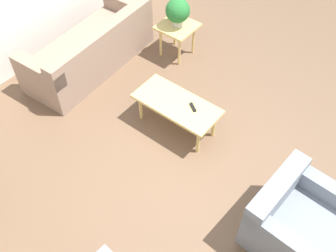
{
  "coord_description": "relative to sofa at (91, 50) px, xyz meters",
  "views": [
    {
      "loc": [
        -1.68,
        2.55,
        4.06
      ],
      "look_at": [
        0.21,
        0.15,
        0.55
      ],
      "focal_mm": 42.0,
      "sensor_mm": 36.0,
      "label": 1
    }
  ],
  "objects": [
    {
      "name": "remote_control",
      "position": [
        -2.0,
        0.15,
        0.16
      ],
      "size": [
        0.16,
        0.12,
        0.02
      ],
      "color": "black",
      "rests_on": "coffee_table"
    },
    {
      "name": "coffee_table",
      "position": [
        -1.79,
        0.2,
        0.1
      ],
      "size": [
        1.14,
        0.53,
        0.45
      ],
      "color": "tan",
      "rests_on": "ground_plane"
    },
    {
      "name": "ground_plane",
      "position": [
        -2.2,
        0.49,
        -0.3
      ],
      "size": [
        14.0,
        14.0,
        0.0
      ],
      "primitive_type": "plane",
      "color": "brown"
    },
    {
      "name": "sofa",
      "position": [
        0.0,
        0.0,
        0.0
      ],
      "size": [
        0.98,
        2.17,
        0.79
      ],
      "rotation": [
        0.0,
        0.0,
        1.63
      ],
      "color": "gray",
      "rests_on": "ground_plane"
    },
    {
      "name": "potted_plant",
      "position": [
        -0.85,
        -1.04,
        0.49
      ],
      "size": [
        0.37,
        0.37,
        0.44
      ],
      "color": "#B2ADA3",
      "rests_on": "side_table_plant"
    },
    {
      "name": "side_table_plant",
      "position": [
        -0.85,
        -1.04,
        0.16
      ],
      "size": [
        0.55,
        0.55,
        0.54
      ],
      "color": "tan",
      "rests_on": "ground_plane"
    },
    {
      "name": "armchair",
      "position": [
        -3.75,
        0.69,
        -0.0
      ],
      "size": [
        0.97,
        1.0,
        0.74
      ],
      "rotation": [
        0.0,
        0.0,
        -1.63
      ],
      "color": "slate",
      "rests_on": "ground_plane"
    }
  ]
}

